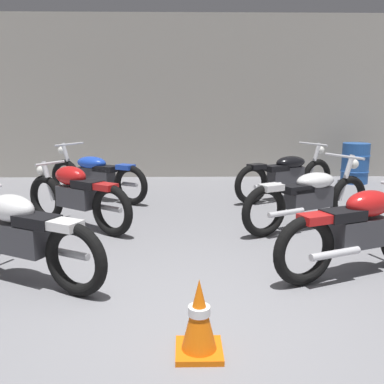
{
  "coord_description": "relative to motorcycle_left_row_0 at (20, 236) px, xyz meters",
  "views": [
    {
      "loc": [
        -0.11,
        -3.04,
        1.67
      ],
      "look_at": [
        0.0,
        2.35,
        0.55
      ],
      "focal_mm": 39.84,
      "sensor_mm": 36.0,
      "label": 1
    }
  ],
  "objects": [
    {
      "name": "ground_plane",
      "position": [
        1.64,
        -0.81,
        -0.46
      ],
      "size": [
        60.0,
        60.0,
        0.0
      ],
      "primitive_type": "plane",
      "color": "gray"
    },
    {
      "name": "back_wall",
      "position": [
        1.64,
        6.03,
        1.34
      ],
      "size": [
        13.24,
        0.24,
        3.6
      ],
      "primitive_type": "cube",
      "color": "#9E998E",
      "rests_on": "ground"
    },
    {
      "name": "motorcycle_left_row_0",
      "position": [
        0.0,
        0.0,
        0.0
      ],
      "size": [
        1.8,
        1.01,
        0.88
      ],
      "color": "black",
      "rests_on": "ground"
    },
    {
      "name": "motorcycle_left_row_1",
      "position": [
        0.08,
        1.8,
        0.0
      ],
      "size": [
        1.68,
        1.22,
        0.88
      ],
      "color": "black",
      "rests_on": "ground"
    },
    {
      "name": "motorcycle_left_row_2",
      "position": [
        -0.0,
        3.54,
        -0.01
      ],
      "size": [
        1.92,
        1.22,
        0.97
      ],
      "color": "black",
      "rests_on": "ground"
    },
    {
      "name": "motorcycle_right_row_0",
      "position": [
        3.26,
        0.12,
        0.0
      ],
      "size": [
        1.87,
        0.85,
        0.88
      ],
      "color": "black",
      "rests_on": "ground"
    },
    {
      "name": "motorcycle_right_row_1",
      "position": [
        3.23,
        1.7,
        -0.01
      ],
      "size": [
        1.98,
        1.13,
        0.97
      ],
      "color": "black",
      "rests_on": "ground"
    },
    {
      "name": "motorcycle_right_row_2",
      "position": [
        3.35,
        3.52,
        -0.01
      ],
      "size": [
        1.97,
        1.15,
        0.97
      ],
      "color": "black",
      "rests_on": "ground"
    },
    {
      "name": "oil_drum",
      "position": [
        5.19,
        5.08,
        -0.03
      ],
      "size": [
        0.59,
        0.59,
        0.85
      ],
      "color": "#23519E",
      "rests_on": "ground"
    },
    {
      "name": "traffic_cone",
      "position": [
        1.63,
        -1.23,
        -0.2
      ],
      "size": [
        0.32,
        0.32,
        0.54
      ],
      "color": "orange",
      "rests_on": "ground"
    }
  ]
}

